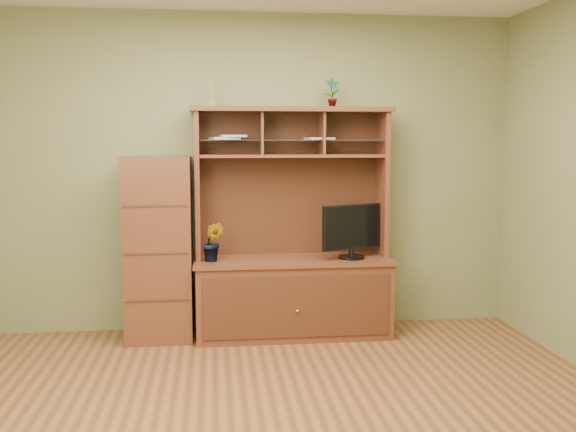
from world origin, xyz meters
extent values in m
cube|color=brown|center=(0.00, 0.00, -0.01)|extent=(4.50, 4.00, 0.02)
cube|color=#636A3F|center=(0.00, 2.01, 1.35)|extent=(4.50, 0.02, 2.70)
cube|color=#636A3F|center=(0.00, -2.01, 1.35)|extent=(4.50, 0.02, 2.70)
cube|color=#4A2415|center=(0.30, 1.71, 0.31)|extent=(1.60, 0.55, 0.62)
cube|color=#3E2011|center=(0.30, 1.42, 0.31)|extent=(1.50, 0.01, 0.50)
sphere|color=silver|center=(0.30, 1.41, 0.28)|extent=(0.02, 0.02, 0.02)
cube|color=#4A2415|center=(0.30, 1.71, 0.64)|extent=(1.64, 0.59, 0.03)
cube|color=#4A2415|center=(-0.48, 1.80, 1.27)|extent=(0.04, 0.35, 1.25)
cube|color=#4A2415|center=(1.08, 1.80, 1.27)|extent=(0.04, 0.35, 1.25)
cube|color=#3E2011|center=(0.30, 1.97, 1.27)|extent=(1.52, 0.02, 1.25)
cube|color=#4A2415|center=(0.30, 1.80, 1.88)|extent=(1.66, 0.40, 0.04)
cube|color=#4A2415|center=(0.30, 1.80, 1.50)|extent=(1.52, 0.32, 0.02)
cube|color=#4A2415|center=(0.05, 1.80, 1.69)|extent=(0.02, 0.31, 0.35)
cube|color=#4A2415|center=(0.55, 1.80, 1.69)|extent=(0.02, 0.31, 0.35)
cube|color=silver|center=(0.30, 1.79, 1.63)|extent=(1.50, 0.27, 0.01)
cylinder|color=black|center=(0.78, 1.65, 0.66)|extent=(0.22, 0.22, 0.02)
cylinder|color=black|center=(0.78, 1.65, 0.71)|extent=(0.04, 0.04, 0.07)
cube|color=black|center=(0.78, 1.65, 0.92)|extent=(0.53, 0.28, 0.37)
imported|color=#306020|center=(-0.36, 1.65, 0.81)|extent=(0.21, 0.18, 0.32)
imported|color=#2D6222|center=(0.64, 1.80, 2.02)|extent=(0.14, 0.10, 0.25)
cylinder|color=silver|center=(-0.36, 1.80, 1.94)|extent=(0.05, 0.05, 0.09)
cylinder|color=#A17F50|center=(-0.36, 1.80, 2.07)|extent=(0.03, 0.03, 0.16)
cube|color=#B9B9BE|center=(-0.26, 1.80, 1.64)|extent=(0.26, 0.23, 0.02)
cube|color=#B9B9BE|center=(-0.19, 1.80, 1.66)|extent=(0.23, 0.19, 0.02)
cube|color=#B9B9BE|center=(0.54, 1.80, 1.64)|extent=(0.25, 0.21, 0.02)
cube|color=#4A2415|center=(-0.80, 1.74, 0.75)|extent=(0.54, 0.48, 1.50)
cube|color=#3E2011|center=(-0.80, 1.50, 0.37)|extent=(0.50, 0.01, 0.02)
cube|color=#3E2011|center=(-0.80, 1.50, 0.75)|extent=(0.50, 0.01, 0.01)
cube|color=#3E2011|center=(-0.80, 1.50, 1.12)|extent=(0.50, 0.01, 0.02)
camera|label=1|loc=(-0.35, -3.52, 1.62)|focal=40.00mm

